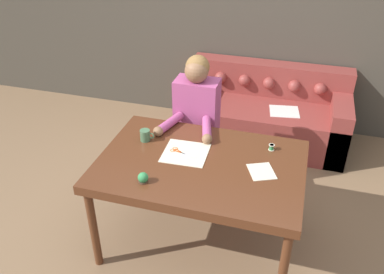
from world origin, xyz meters
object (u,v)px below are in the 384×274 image
Objects in this scene: pin_cushion at (143,178)px; person at (196,127)px; dining_table at (201,170)px; scissors at (179,152)px; mug at (145,135)px; thread_spool at (272,147)px; couch at (265,114)px.

person is at bearing 84.83° from pin_cushion.
person reaches higher than dining_table.
pin_cushion is (-0.12, -0.40, 0.03)m from scissors.
scissors is at bearing 157.61° from dining_table.
scissors is at bearing -15.42° from mug.
mug reaches higher than dining_table.
person is 11.44× the size of mug.
pin_cushion is (-0.77, -0.62, 0.01)m from thread_spool.
person is 0.59m from mug.
scissors is (-0.46, -1.63, 0.47)m from couch.
person is (-0.49, -1.05, 0.35)m from couch.
scissors is (0.03, -0.58, 0.12)m from person.
thread_spool is 0.63× the size of pin_cushion.
person is at bearing 61.87° from mug.
thread_spool is at bearing -82.23° from couch.
mug is at bearing -115.96° from couch.
scissors is at bearing 73.85° from pin_cushion.
couch is 2.17m from pin_cushion.
pin_cushion is (-0.57, -2.03, 0.50)m from couch.
couch is 1.79m from mug.
couch is at bearing 97.77° from thread_spool.
couch is (0.27, 1.70, -0.40)m from dining_table.
pin_cushion reaches higher than scissors.
mug is (-0.75, -1.54, 0.51)m from couch.
dining_table is 1.77m from couch.
pin_cushion reaches higher than thread_spool.
person reaches higher than thread_spool.
couch is 24.26× the size of pin_cushion.
pin_cushion is (-0.30, -0.33, 0.10)m from dining_table.
person is (-0.22, 0.66, -0.05)m from dining_table.
couch is at bearing 65.09° from person.
person is 28.73× the size of thread_spool.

